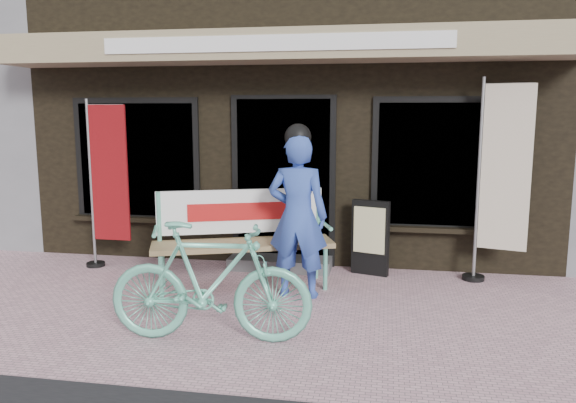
% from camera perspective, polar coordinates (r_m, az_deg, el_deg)
% --- Properties ---
extents(ground, '(70.00, 70.00, 0.00)m').
position_cam_1_polar(ground, '(5.62, -4.20, -11.70)').
color(ground, '#CB9BA7').
rests_on(ground, ground).
extents(storefront, '(7.00, 6.77, 6.00)m').
position_cam_1_polar(storefront, '(10.18, 2.66, 14.77)').
color(storefront, black).
rests_on(storefront, ground).
extents(bench, '(2.08, 1.18, 1.10)m').
position_cam_1_polar(bench, '(6.44, -4.71, -2.97)').
color(bench, '#62C0A2').
rests_on(bench, ground).
extents(person, '(0.65, 0.44, 1.87)m').
position_cam_1_polar(person, '(6.01, 1.00, -1.17)').
color(person, '#314DA9').
rests_on(person, ground).
extents(bicycle, '(1.81, 0.65, 1.07)m').
position_cam_1_polar(bicycle, '(4.95, -7.89, -8.13)').
color(bicycle, '#62C0A2').
rests_on(bicycle, ground).
extents(nobori_red, '(0.63, 0.24, 2.15)m').
position_cam_1_polar(nobori_red, '(7.46, -17.94, 1.89)').
color(nobori_red, gray).
rests_on(nobori_red, ground).
extents(nobori_cream, '(0.71, 0.32, 2.38)m').
position_cam_1_polar(nobori_cream, '(6.88, 20.79, 2.16)').
color(nobori_cream, gray).
rests_on(nobori_cream, ground).
extents(menu_stand, '(0.47, 0.22, 0.93)m').
position_cam_1_polar(menu_stand, '(6.96, 8.35, -3.57)').
color(menu_stand, black).
rests_on(menu_stand, ground).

